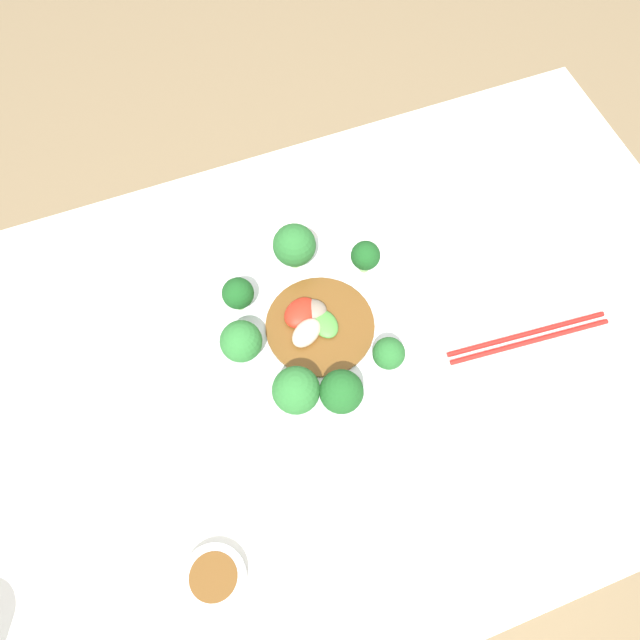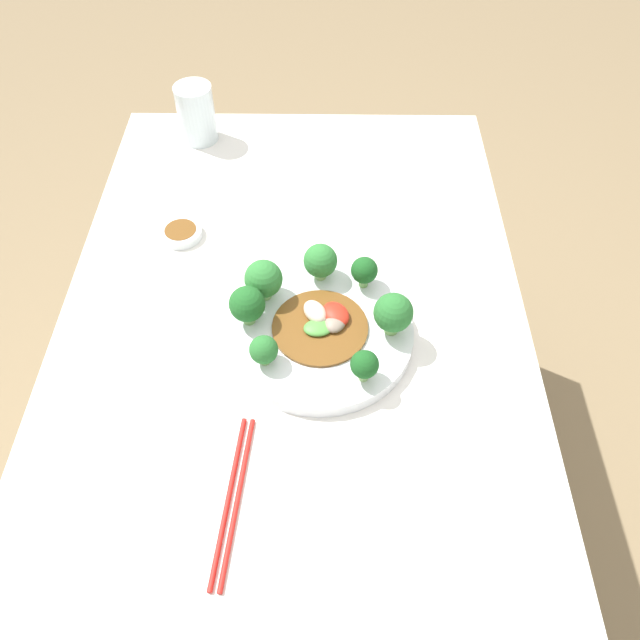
{
  "view_description": "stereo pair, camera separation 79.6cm",
  "coord_description": "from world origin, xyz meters",
  "px_view_note": "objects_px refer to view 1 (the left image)",
  "views": [
    {
      "loc": [
        -0.11,
        -0.29,
        1.5
      ],
      "look_at": [
        0.01,
        0.04,
        0.76
      ],
      "focal_mm": 35.0,
      "sensor_mm": 36.0,
      "label": 1
    },
    {
      "loc": [
        0.6,
        0.05,
        1.49
      ],
      "look_at": [
        0.01,
        0.04,
        0.76
      ],
      "focal_mm": 35.0,
      "sensor_mm": 36.0,
      "label": 2
    }
  ],
  "objects_px": {
    "broccoli_southwest": "(296,390)",
    "sauce_dish": "(214,577)",
    "plate": "(320,330)",
    "broccoli_southeast": "(389,354)",
    "broccoli_west": "(241,342)",
    "stirfry_center": "(314,323)",
    "broccoli_north": "(294,246)",
    "chopsticks": "(528,338)",
    "broccoli_south": "(338,393)",
    "broccoli_northeast": "(365,256)",
    "broccoli_northwest": "(238,294)"
  },
  "relations": [
    {
      "from": "broccoli_northwest",
      "to": "broccoli_northeast",
      "type": "xyz_separation_m",
      "value": [
        0.18,
        -0.01,
        0.0
      ]
    },
    {
      "from": "broccoli_northeast",
      "to": "broccoli_north",
      "type": "bearing_deg",
      "value": 152.83
    },
    {
      "from": "broccoli_northwest",
      "to": "broccoli_southeast",
      "type": "bearing_deg",
      "value": -43.95
    },
    {
      "from": "broccoli_west",
      "to": "broccoli_northeast",
      "type": "distance_m",
      "value": 0.21
    },
    {
      "from": "plate",
      "to": "broccoli_north",
      "type": "height_order",
      "value": "broccoli_north"
    },
    {
      "from": "broccoli_northeast",
      "to": "sauce_dish",
      "type": "height_order",
      "value": "broccoli_northeast"
    },
    {
      "from": "broccoli_north",
      "to": "broccoli_southwest",
      "type": "height_order",
      "value": "broccoli_north"
    },
    {
      "from": "broccoli_west",
      "to": "broccoli_northeast",
      "type": "height_order",
      "value": "broccoli_west"
    },
    {
      "from": "broccoli_southwest",
      "to": "sauce_dish",
      "type": "height_order",
      "value": "broccoli_southwest"
    },
    {
      "from": "broccoli_west",
      "to": "broccoli_southwest",
      "type": "bearing_deg",
      "value": -63.74
    },
    {
      "from": "chopsticks",
      "to": "sauce_dish",
      "type": "distance_m",
      "value": 0.51
    },
    {
      "from": "stirfry_center",
      "to": "sauce_dish",
      "type": "relative_size",
      "value": 1.97
    },
    {
      "from": "broccoli_northwest",
      "to": "broccoli_southwest",
      "type": "bearing_deg",
      "value": -80.6
    },
    {
      "from": "sauce_dish",
      "to": "broccoli_south",
      "type": "bearing_deg",
      "value": 34.26
    },
    {
      "from": "sauce_dish",
      "to": "chopsticks",
      "type": "bearing_deg",
      "value": 16.12
    },
    {
      "from": "broccoli_north",
      "to": "sauce_dish",
      "type": "distance_m",
      "value": 0.43
    },
    {
      "from": "broccoli_west",
      "to": "broccoli_southeast",
      "type": "bearing_deg",
      "value": -24.75
    },
    {
      "from": "plate",
      "to": "broccoli_south",
      "type": "relative_size",
      "value": 4.27
    },
    {
      "from": "stirfry_center",
      "to": "broccoli_northeast",
      "type": "bearing_deg",
      "value": 31.1
    },
    {
      "from": "plate",
      "to": "stirfry_center",
      "type": "bearing_deg",
      "value": 143.31
    },
    {
      "from": "sauce_dish",
      "to": "broccoli_north",
      "type": "bearing_deg",
      "value": 57.52
    },
    {
      "from": "plate",
      "to": "sauce_dish",
      "type": "height_order",
      "value": "plate"
    },
    {
      "from": "broccoli_southwest",
      "to": "chopsticks",
      "type": "height_order",
      "value": "broccoli_southwest"
    },
    {
      "from": "broccoli_southeast",
      "to": "broccoli_south",
      "type": "relative_size",
      "value": 0.76
    },
    {
      "from": "plate",
      "to": "broccoli_northwest",
      "type": "height_order",
      "value": "broccoli_northwest"
    },
    {
      "from": "sauce_dish",
      "to": "broccoli_northeast",
      "type": "bearing_deg",
      "value": 44.85
    },
    {
      "from": "broccoli_north",
      "to": "broccoli_southwest",
      "type": "bearing_deg",
      "value": -109.05
    },
    {
      "from": "chopsticks",
      "to": "broccoli_north",
      "type": "bearing_deg",
      "value": 140.41
    },
    {
      "from": "broccoli_southwest",
      "to": "broccoli_northwest",
      "type": "bearing_deg",
      "value": 99.4
    },
    {
      "from": "broccoli_southeast",
      "to": "chopsticks",
      "type": "relative_size",
      "value": 0.22
    },
    {
      "from": "plate",
      "to": "broccoli_west",
      "type": "xyz_separation_m",
      "value": [
        -0.11,
        -0.0,
        0.05
      ]
    },
    {
      "from": "broccoli_southeast",
      "to": "plate",
      "type": "bearing_deg",
      "value": 128.58
    },
    {
      "from": "broccoli_west",
      "to": "sauce_dish",
      "type": "xyz_separation_m",
      "value": [
        -0.12,
        -0.25,
        -0.05
      ]
    },
    {
      "from": "chopsticks",
      "to": "broccoli_south",
      "type": "bearing_deg",
      "value": -179.88
    },
    {
      "from": "broccoli_west",
      "to": "sauce_dish",
      "type": "relative_size",
      "value": 0.86
    },
    {
      "from": "broccoli_southwest",
      "to": "broccoli_west",
      "type": "bearing_deg",
      "value": 116.26
    },
    {
      "from": "stirfry_center",
      "to": "sauce_dish",
      "type": "distance_m",
      "value": 0.34
    },
    {
      "from": "broccoli_south",
      "to": "chopsticks",
      "type": "xyz_separation_m",
      "value": [
        0.28,
        0.0,
        -0.06
      ]
    },
    {
      "from": "broccoli_northwest",
      "to": "sauce_dish",
      "type": "bearing_deg",
      "value": -112.84
    },
    {
      "from": "plate",
      "to": "broccoli_north",
      "type": "bearing_deg",
      "value": 88.24
    },
    {
      "from": "broccoli_southeast",
      "to": "broccoli_northeast",
      "type": "xyz_separation_m",
      "value": [
        0.03,
        0.14,
        0.0
      ]
    },
    {
      "from": "broccoli_west",
      "to": "sauce_dish",
      "type": "bearing_deg",
      "value": -115.17
    },
    {
      "from": "broccoli_northwest",
      "to": "broccoli_south",
      "type": "relative_size",
      "value": 0.83
    },
    {
      "from": "sauce_dish",
      "to": "broccoli_southwest",
      "type": "bearing_deg",
      "value": 45.29
    },
    {
      "from": "broccoli_south",
      "to": "plate",
      "type": "bearing_deg",
      "value": 80.77
    },
    {
      "from": "broccoli_northwest",
      "to": "stirfry_center",
      "type": "xyz_separation_m",
      "value": [
        0.08,
        -0.06,
        -0.03
      ]
    },
    {
      "from": "plate",
      "to": "broccoli_southeast",
      "type": "distance_m",
      "value": 0.11
    },
    {
      "from": "broccoli_southwest",
      "to": "stirfry_center",
      "type": "relative_size",
      "value": 0.48
    },
    {
      "from": "broccoli_north",
      "to": "stirfry_center",
      "type": "xyz_separation_m",
      "value": [
        -0.01,
        -0.1,
        -0.04
      ]
    },
    {
      "from": "broccoli_northeast",
      "to": "broccoli_south",
      "type": "height_order",
      "value": "broccoli_south"
    }
  ]
}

